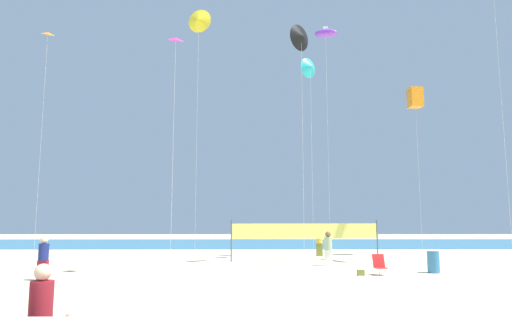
# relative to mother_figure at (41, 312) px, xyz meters

# --- Properties ---
(ground_plane) EXTENTS (120.00, 120.00, 0.00)m
(ground_plane) POSITION_rel_mother_figure_xyz_m (3.96, 9.35, -0.89)
(ground_plane) COLOR beige
(ocean_band) EXTENTS (120.00, 20.00, 0.01)m
(ocean_band) POSITION_rel_mother_figure_xyz_m (3.96, 39.65, -0.88)
(ocean_band) COLOR teal
(ocean_band) RESTS_ON ground
(mother_figure) EXTENTS (0.38, 0.38, 1.66)m
(mother_figure) POSITION_rel_mother_figure_xyz_m (0.00, 0.00, 0.00)
(mother_figure) COLOR #19727A
(mother_figure) RESTS_ON ground
(beachgoer_sage_shirt) EXTENTS (0.41, 0.41, 1.79)m
(beachgoer_sage_shirt) POSITION_rel_mother_figure_xyz_m (7.51, 16.33, 0.07)
(beachgoer_sage_shirt) COLOR white
(beachgoer_sage_shirt) RESTS_ON ground
(beachgoer_mustard_shirt) EXTENTS (0.42, 0.42, 1.86)m
(beachgoer_mustard_shirt) POSITION_rel_mother_figure_xyz_m (8.01, 22.81, 0.10)
(beachgoer_mustard_shirt) COLOR olive
(beachgoer_mustard_shirt) RESTS_ON ground
(beachgoer_navy_shirt) EXTENTS (0.40, 0.40, 1.74)m
(beachgoer_navy_shirt) POSITION_rel_mother_figure_xyz_m (-4.85, 10.74, 0.04)
(beachgoer_navy_shirt) COLOR maroon
(beachgoer_navy_shirt) RESTS_ON ground
(folding_beach_chair) EXTENTS (0.52, 0.65, 0.89)m
(folding_beach_chair) POSITION_rel_mother_figure_xyz_m (9.09, 12.42, -0.42)
(folding_beach_chair) COLOR red
(folding_beach_chair) RESTS_ON ground
(trash_barrel) EXTENTS (0.54, 0.54, 0.98)m
(trash_barrel) POSITION_rel_mother_figure_xyz_m (11.76, 13.13, -0.40)
(trash_barrel) COLOR teal
(trash_barrel) RESTS_ON ground
(volleyball_net) EXTENTS (8.93, 1.31, 2.40)m
(volleyball_net) POSITION_rel_mother_figure_xyz_m (6.73, 19.47, 0.76)
(volleyball_net) COLOR #4C4C51
(volleyball_net) RESTS_ON ground
(beach_handbag) EXTENTS (0.31, 0.16, 0.25)m
(beach_handbag) POSITION_rel_mother_figure_xyz_m (8.20, 12.18, -0.76)
(beach_handbag) COLOR olive
(beach_handbag) RESTS_ON ground
(kite_cyan_delta) EXTENTS (1.29, 1.18, 12.65)m
(kite_cyan_delta) POSITION_rel_mother_figure_xyz_m (7.21, 19.80, 11.10)
(kite_cyan_delta) COLOR silver
(kite_cyan_delta) RESTS_ON ground
(kite_orange_box) EXTENTS (0.92, 0.92, 11.55)m
(kite_orange_box) POSITION_rel_mother_figure_xyz_m (14.90, 22.75, 9.96)
(kite_orange_box) COLOR silver
(kite_orange_box) RESTS_ON ground
(kite_black_delta) EXTENTS (1.39, 1.30, 13.70)m
(kite_black_delta) POSITION_rel_mother_figure_xyz_m (6.35, 17.20, 12.01)
(kite_black_delta) COLOR silver
(kite_black_delta) RESTS_ON ground
(kite_violet_inflatable) EXTENTS (1.78, 1.64, 15.45)m
(kite_violet_inflatable) POSITION_rel_mother_figure_xyz_m (8.50, 21.43, 14.06)
(kite_violet_inflatable) COLOR silver
(kite_violet_inflatable) RESTS_ON ground
(kite_magenta_diamond) EXTENTS (0.78, 0.79, 10.92)m
(kite_magenta_diamond) POSITION_rel_mother_figure_xyz_m (-0.07, 12.39, 9.73)
(kite_magenta_diamond) COLOR silver
(kite_magenta_diamond) RESTS_ON ground
(kite_yellow_delta) EXTENTS (1.59, 0.74, 16.13)m
(kite_yellow_delta) POSITION_rel_mother_figure_xyz_m (0.01, 20.30, 14.44)
(kite_yellow_delta) COLOR silver
(kite_yellow_delta) RESTS_ON ground
(kite_orange_diamond) EXTENTS (0.90, 0.91, 14.62)m
(kite_orange_diamond) POSITION_rel_mother_figure_xyz_m (-9.82, 20.42, 13.36)
(kite_orange_diamond) COLOR silver
(kite_orange_diamond) RESTS_ON ground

